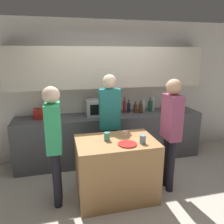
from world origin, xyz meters
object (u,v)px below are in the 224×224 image
Objects in this scene: bottle_1 at (129,108)px; bottle_6 at (153,105)px; bottle_4 at (144,106)px; cup_1 at (125,133)px; potted_plant at (173,100)px; bottle_3 at (141,108)px; person_right at (171,126)px; bottle_2 at (135,109)px; plate_on_island at (127,144)px; toaster at (41,114)px; person_center at (54,137)px; bottle_0 at (124,107)px; bottle_5 at (150,106)px; person_left at (110,117)px; microwave at (99,107)px; bottle_7 at (163,108)px; cup_2 at (107,136)px; cup_0 at (143,139)px.

bottle_6 is at bearing 3.09° from bottle_1.
bottle_4 is 3.61× the size of cup_1.
bottle_3 is at bearing -174.16° from potted_plant.
person_right reaches higher than potted_plant.
bottle_2 is 1.51m from plate_on_island.
bottle_4 is 0.95× the size of bottle_6.
toaster is 1.24m from person_center.
bottle_4 reaches higher than bottle_1.
bottle_0 is (-1.06, 0.01, -0.08)m from potted_plant.
bottle_0 reaches higher than bottle_5.
bottle_0 is 0.18× the size of person_left.
bottle_1 is (0.60, 0.01, -0.05)m from microwave.
bottle_5 is 0.27m from bottle_7.
person_left is 1.04× the size of person_center.
bottle_0 is 0.64m from bottle_6.
person_left is at bearing -143.20° from bottle_4.
potted_plant is 1.65× the size of bottle_7.
person_center reaches higher than cup_2.
bottle_3 is 0.88× the size of bottle_4.
potted_plant is 1.91m from cup_0.
person_right is (1.69, -0.04, 0.04)m from person_center.
bottle_3 is at bearing 127.18° from person_center.
toaster is 0.81× the size of bottle_0.
microwave is at bearing 102.95° from cup_0.
microwave is 4.41× the size of cup_2.
bottle_2 is 0.44m from bottle_6.
bottle_2 is 0.22m from bottle_4.
person_center is (-1.76, -1.24, -0.03)m from bottle_4.
potted_plant is 1.30× the size of bottle_6.
bottle_7 reaches higher than toaster.
bottle_2 is (-0.85, -0.05, -0.11)m from potted_plant.
toaster is 1.11× the size of bottle_2.
bottle_1 is 1.89m from person_center.
bottle_3 is 0.35m from bottle_6.
bottle_7 is 1.16m from person_right.
bottle_2 is at bearing -28.41° from bottle_1.
microwave is 0.82m from bottle_3.
person_right reaches higher than plate_on_island.
bottle_1 is 0.83m from person_left.
plate_on_island is (-1.46, -1.43, -0.23)m from potted_plant.
bottle_2 is at bearing 166.18° from bottle_3.
cup_0 is (0.22, -0.01, 0.05)m from plate_on_island.
bottle_2 reaches higher than toaster.
bottle_3 reaches higher than cup_1.
bottle_4 is at bearing 56.97° from cup_1.
bottle_0 reaches higher than toaster.
bottle_3 is 1.48m from cup_2.
person_left is (-0.27, 0.82, 0.10)m from cup_0.
bottle_2 is 2.93× the size of cup_1.
bottle_1 reaches higher than bottle_7.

